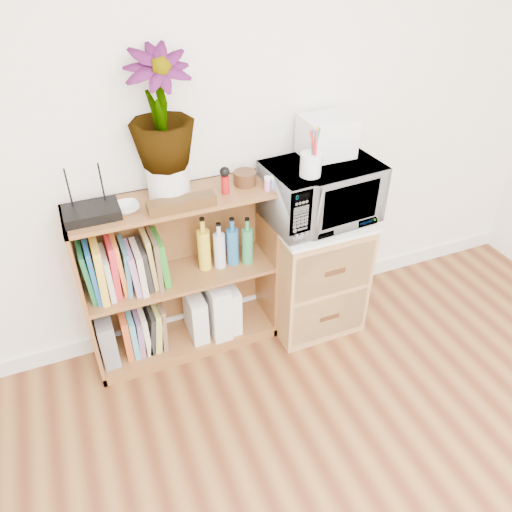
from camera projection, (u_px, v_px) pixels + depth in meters
skirting_board at (236, 306)px, 3.08m from camera, size 4.00×0.02×0.10m
bookshelf at (181, 278)px, 2.62m from camera, size 1.00×0.30×0.95m
wicker_unit at (313, 272)px, 2.86m from camera, size 0.50×0.45×0.70m
microwave at (321, 192)px, 2.55m from camera, size 0.58×0.42×0.31m
pen_cup at (311, 164)px, 2.33m from camera, size 0.10×0.10×0.11m
small_appliance at (327, 136)px, 2.49m from camera, size 0.25×0.21×0.20m
router at (92, 212)px, 2.20m from camera, size 0.24×0.16×0.04m
white_bowl at (125, 208)px, 2.24m from camera, size 0.13×0.13×0.03m
plant_pot at (168, 182)px, 2.30m from camera, size 0.19×0.19×0.16m
potted_plant at (160, 110)px, 2.10m from camera, size 0.29×0.29×0.51m
trinket_box at (182, 203)px, 2.25m from camera, size 0.31×0.08×0.05m
kokeshi_doll at (225, 185)px, 2.36m from camera, size 0.04×0.04×0.09m
wooden_bowl at (245, 178)px, 2.44m from camera, size 0.11×0.11×0.07m
paint_jars at (274, 184)px, 2.40m from camera, size 0.11×0.04×0.05m
file_box at (107, 337)px, 2.64m from camera, size 0.08×0.22×0.28m
magazine_holder_left at (195, 314)px, 2.78m from camera, size 0.09×0.22×0.28m
magazine_holder_mid at (216, 305)px, 2.80m from camera, size 0.11×0.27×0.33m
magazine_holder_right at (228, 305)px, 2.84m from camera, size 0.09×0.23×0.29m
cookbooks at (124, 266)px, 2.44m from camera, size 0.40×0.20×0.31m
liquor_bottles at (224, 243)px, 2.60m from camera, size 0.29×0.07×0.30m
lower_books at (143, 329)px, 2.71m from camera, size 0.23×0.19×0.28m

